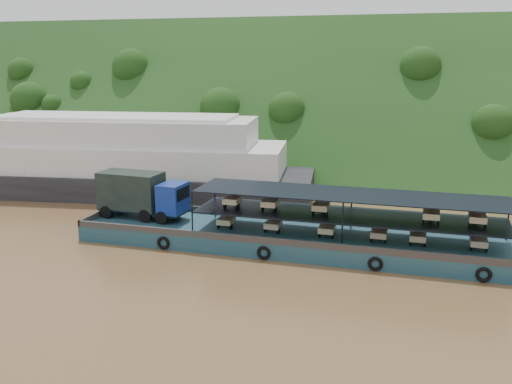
# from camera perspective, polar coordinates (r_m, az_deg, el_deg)

# --- Properties ---
(ground) EXTENTS (160.00, 160.00, 0.00)m
(ground) POSITION_cam_1_polar(r_m,az_deg,el_deg) (46.24, 1.33, -4.86)
(ground) COLOR brown
(ground) RESTS_ON ground
(hillside) EXTENTS (140.00, 39.60, 39.60)m
(hillside) POSITION_cam_1_polar(r_m,az_deg,el_deg) (80.54, 8.04, 2.93)
(hillside) COLOR #163513
(hillside) RESTS_ON ground
(cargo_barge) EXTENTS (35.00, 7.18, 5.04)m
(cargo_barge) POSITION_cam_1_polar(r_m,az_deg,el_deg) (44.74, 2.29, -3.80)
(cargo_barge) COLOR #163C4F
(cargo_barge) RESTS_ON ground
(passenger_ferry) EXTENTS (42.67, 16.29, 8.42)m
(passenger_ferry) POSITION_cam_1_polar(r_m,az_deg,el_deg) (63.25, -13.50, 3.18)
(passenger_ferry) COLOR black
(passenger_ferry) RESTS_ON ground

